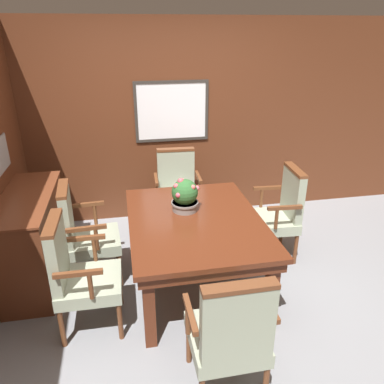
{
  "coord_description": "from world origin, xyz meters",
  "views": [
    {
      "loc": [
        -0.61,
        -2.67,
        2.31
      ],
      "look_at": [
        -0.01,
        0.42,
        0.93
      ],
      "focal_mm": 35.0,
      "sensor_mm": 36.0,
      "label": 1
    }
  ],
  "objects_px": {
    "dining_table": "(195,228)",
    "chair_left_far": "(83,231)",
    "sideboard_cabinet": "(33,238)",
    "potted_plant": "(185,196)",
    "chair_head_far": "(177,189)",
    "chair_head_near": "(230,333)",
    "chair_left_near": "(78,272)",
    "chair_right_far": "(279,211)"
  },
  "relations": [
    {
      "from": "chair_head_near",
      "to": "chair_left_far",
      "type": "xyz_separation_m",
      "value": [
        -1.01,
        1.52,
        0.0
      ]
    },
    {
      "from": "chair_right_far",
      "to": "chair_head_near",
      "type": "height_order",
      "value": "same"
    },
    {
      "from": "chair_head_near",
      "to": "potted_plant",
      "type": "relative_size",
      "value": 3.08
    },
    {
      "from": "chair_left_near",
      "to": "chair_head_near",
      "type": "bearing_deg",
      "value": -129.44
    },
    {
      "from": "potted_plant",
      "to": "sideboard_cabinet",
      "type": "distance_m",
      "value": 1.53
    },
    {
      "from": "chair_right_far",
      "to": "chair_left_near",
      "type": "distance_m",
      "value": 2.14
    },
    {
      "from": "chair_left_near",
      "to": "sideboard_cabinet",
      "type": "xyz_separation_m",
      "value": [
        -0.49,
        0.78,
        -0.09
      ]
    },
    {
      "from": "chair_left_far",
      "to": "potted_plant",
      "type": "relative_size",
      "value": 3.08
    },
    {
      "from": "chair_head_near",
      "to": "potted_plant",
      "type": "distance_m",
      "value": 1.44
    },
    {
      "from": "sideboard_cabinet",
      "to": "dining_table",
      "type": "bearing_deg",
      "value": -15.92
    },
    {
      "from": "chair_right_far",
      "to": "chair_head_far",
      "type": "xyz_separation_m",
      "value": [
        -0.97,
        0.78,
        0.0
      ]
    },
    {
      "from": "chair_head_near",
      "to": "dining_table",
      "type": "bearing_deg",
      "value": -90.81
    },
    {
      "from": "chair_left_far",
      "to": "potted_plant",
      "type": "xyz_separation_m",
      "value": [
        0.97,
        -0.12,
        0.34
      ]
    },
    {
      "from": "sideboard_cabinet",
      "to": "chair_right_far",
      "type": "bearing_deg",
      "value": -1.38
    },
    {
      "from": "chair_right_far",
      "to": "chair_head_far",
      "type": "height_order",
      "value": "same"
    },
    {
      "from": "chair_left_near",
      "to": "potted_plant",
      "type": "bearing_deg",
      "value": -59.64
    },
    {
      "from": "chair_head_far",
      "to": "chair_left_far",
      "type": "xyz_separation_m",
      "value": [
        -1.04,
        -0.84,
        0.0
      ]
    },
    {
      "from": "dining_table",
      "to": "chair_head_far",
      "type": "distance_m",
      "value": 1.16
    },
    {
      "from": "dining_table",
      "to": "chair_head_near",
      "type": "height_order",
      "value": "chair_head_near"
    },
    {
      "from": "potted_plant",
      "to": "dining_table",
      "type": "bearing_deg",
      "value": -72.73
    },
    {
      "from": "chair_head_near",
      "to": "chair_left_far",
      "type": "height_order",
      "value": "same"
    },
    {
      "from": "dining_table",
      "to": "chair_left_far",
      "type": "relative_size",
      "value": 1.55
    },
    {
      "from": "dining_table",
      "to": "chair_head_far",
      "type": "relative_size",
      "value": 1.55
    },
    {
      "from": "potted_plant",
      "to": "chair_head_near",
      "type": "bearing_deg",
      "value": -88.13
    },
    {
      "from": "chair_left_near",
      "to": "potted_plant",
      "type": "xyz_separation_m",
      "value": [
        0.96,
        0.55,
        0.34
      ]
    },
    {
      "from": "sideboard_cabinet",
      "to": "potted_plant",
      "type": "bearing_deg",
      "value": -9.31
    },
    {
      "from": "potted_plant",
      "to": "chair_left_near",
      "type": "bearing_deg",
      "value": -150.43
    },
    {
      "from": "chair_right_far",
      "to": "chair_left_far",
      "type": "bearing_deg",
      "value": -84.71
    },
    {
      "from": "dining_table",
      "to": "chair_right_far",
      "type": "relative_size",
      "value": 1.55
    },
    {
      "from": "chair_right_far",
      "to": "chair_head_far",
      "type": "relative_size",
      "value": 1.0
    },
    {
      "from": "dining_table",
      "to": "chair_left_far",
      "type": "distance_m",
      "value": 1.08
    },
    {
      "from": "chair_left_far",
      "to": "dining_table",
      "type": "bearing_deg",
      "value": -110.84
    },
    {
      "from": "chair_right_far",
      "to": "potted_plant",
      "type": "relative_size",
      "value": 3.08
    },
    {
      "from": "chair_right_far",
      "to": "chair_head_near",
      "type": "relative_size",
      "value": 1.0
    },
    {
      "from": "chair_head_near",
      "to": "chair_left_near",
      "type": "height_order",
      "value": "same"
    },
    {
      "from": "dining_table",
      "to": "chair_left_near",
      "type": "xyz_separation_m",
      "value": [
        -1.02,
        -0.35,
        -0.1
      ]
    },
    {
      "from": "chair_left_far",
      "to": "sideboard_cabinet",
      "type": "relative_size",
      "value": 0.77
    },
    {
      "from": "dining_table",
      "to": "potted_plant",
      "type": "height_order",
      "value": "potted_plant"
    },
    {
      "from": "chair_head_near",
      "to": "potted_plant",
      "type": "height_order",
      "value": "potted_plant"
    },
    {
      "from": "chair_right_far",
      "to": "dining_table",
      "type": "bearing_deg",
      "value": -65.7
    },
    {
      "from": "chair_right_far",
      "to": "chair_head_far",
      "type": "bearing_deg",
      "value": -125.13
    },
    {
      "from": "chair_head_near",
      "to": "chair_head_far",
      "type": "xyz_separation_m",
      "value": [
        0.03,
        2.36,
        0.0
      ]
    }
  ]
}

